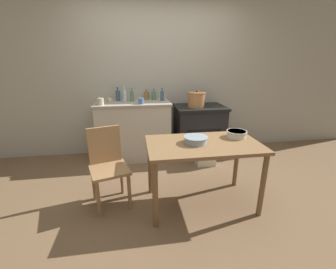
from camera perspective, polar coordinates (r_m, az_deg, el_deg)
ground_plane at (r=2.84m, az=1.78°, el=-15.45°), size 14.00×14.00×0.00m
wall_back at (r=3.93m, az=-2.37°, el=14.02°), size 8.00×0.07×2.55m
counter_cabinet at (r=3.75m, az=-8.62°, el=1.07°), size 1.19×0.59×0.94m
stove at (r=3.89m, az=7.85°, el=1.06°), size 0.82×0.65×0.85m
work_table at (r=2.45m, az=8.90°, el=-4.38°), size 1.20×0.71×0.74m
chair at (r=2.62m, az=-15.03°, el=-7.29°), size 0.50×0.50×0.88m
flour_sack at (r=3.56m, az=9.57°, el=-4.50°), size 0.29×0.20×0.41m
stock_pot at (r=3.69m, az=7.23°, el=8.82°), size 0.29×0.29×0.26m
mixing_bowl_large at (r=2.66m, az=17.03°, el=0.21°), size 0.23×0.23×0.07m
mixing_bowl_small at (r=2.39m, az=7.05°, el=-1.23°), size 0.26×0.26×0.07m
bottle_far_left at (r=3.69m, az=-9.15°, el=9.59°), size 0.06×0.06×0.21m
bottle_left at (r=3.85m, az=-5.49°, el=9.83°), size 0.08×0.08×0.16m
bottle_mid_left at (r=3.78m, az=-3.60°, el=9.84°), size 0.07×0.07×0.19m
bottle_center_left at (r=3.78m, az=-12.58°, el=9.64°), size 0.07×0.07×0.22m
bottle_center at (r=3.72m, az=-10.92°, el=9.79°), size 0.06×0.06×0.25m
bottle_center_right at (r=3.71m, az=-1.51°, el=9.83°), size 0.06×0.06×0.20m
cup_mid_right at (r=3.45m, az=-6.86°, el=8.45°), size 0.08×0.08×0.09m
cup_right at (r=3.49m, az=-16.70°, el=8.04°), size 0.09×0.09×0.10m
cup_far_right at (r=3.62m, az=-14.65°, el=8.37°), size 0.07×0.07×0.08m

